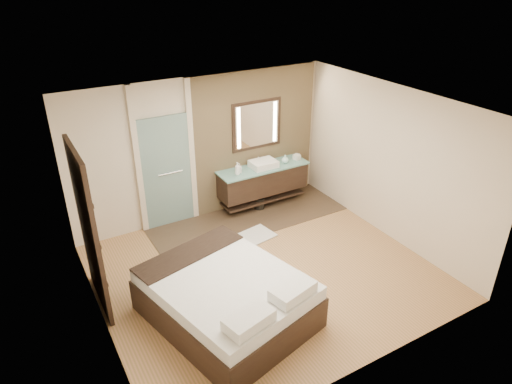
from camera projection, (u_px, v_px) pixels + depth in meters
floor at (265, 272)px, 7.32m from camera, size 5.00×5.00×0.00m
tile_strip at (249, 218)px, 8.82m from camera, size 3.80×1.30×0.01m
stone_wall at (255, 139)px, 8.90m from camera, size 2.60×0.08×2.70m
vanity at (263, 180)px, 9.03m from camera, size 1.85×0.55×0.88m
mirror_unit at (257, 125)px, 8.72m from camera, size 1.06×0.04×0.96m
frosted_door at (166, 168)px, 8.16m from camera, size 1.10×0.12×2.70m
shoji_partition at (89, 230)px, 6.15m from camera, size 0.06×1.20×2.40m
bed at (227, 298)px, 6.24m from camera, size 2.19×2.51×0.83m
bath_mat at (254, 236)px, 8.22m from camera, size 0.79×0.61×0.02m
waste_bin at (259, 203)px, 9.12m from camera, size 0.22×0.22×0.25m
tissue_box at (297, 157)px, 9.20m from camera, size 0.14×0.14×0.10m
soap_bottle_a at (237, 169)px, 8.52m from camera, size 0.11×0.11×0.24m
soap_bottle_b at (239, 168)px, 8.62m from camera, size 0.10×0.11×0.18m
soap_bottle_c at (285, 159)px, 9.03m from camera, size 0.16×0.16×0.17m
cup at (297, 156)px, 9.23m from camera, size 0.14×0.14×0.10m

